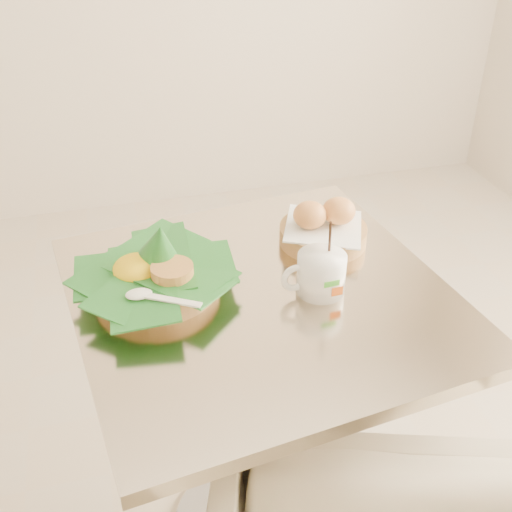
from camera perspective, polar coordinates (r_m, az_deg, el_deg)
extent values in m
cylinder|color=gray|center=(1.49, 0.44, -15.07)|extent=(0.07, 0.07, 0.69)
cube|color=beige|center=(1.24, 0.51, -3.86)|extent=(0.78, 0.78, 0.03)
cylinder|color=tan|center=(1.25, -8.87, -2.04)|extent=(0.24, 0.24, 0.04)
cone|color=#1C6220|center=(1.22, -8.63, 0.96)|extent=(0.12, 0.14, 0.12)
ellipsoid|color=yellow|center=(1.24, -10.58, -1.15)|extent=(0.09, 0.09, 0.05)
cylinder|color=#CC9347|center=(1.21, -7.46, -1.34)|extent=(0.08, 0.08, 0.02)
cylinder|color=tan|center=(1.39, 5.97, 1.94)|extent=(0.19, 0.19, 0.04)
cube|color=white|center=(1.38, 6.02, 2.64)|extent=(0.21, 0.21, 0.01)
ellipsoid|color=#C0642C|center=(1.35, 4.81, 3.66)|extent=(0.07, 0.07, 0.06)
ellipsoid|color=#C0642C|center=(1.38, 7.37, 4.00)|extent=(0.07, 0.07, 0.06)
cylinder|color=white|center=(1.22, 5.82, -1.56)|extent=(0.09, 0.09, 0.08)
torus|color=white|center=(1.20, 3.53, -1.96)|extent=(0.06, 0.02, 0.06)
cylinder|color=#442913|center=(1.20, 5.92, -0.14)|extent=(0.09, 0.09, 0.01)
cylinder|color=black|center=(1.20, 6.56, 1.11)|extent=(0.02, 0.04, 0.12)
cube|color=green|center=(1.18, 6.77, -2.48)|extent=(0.03, 0.00, 0.01)
cube|color=orange|center=(1.20, 7.24, -3.14)|extent=(0.02, 0.00, 0.02)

